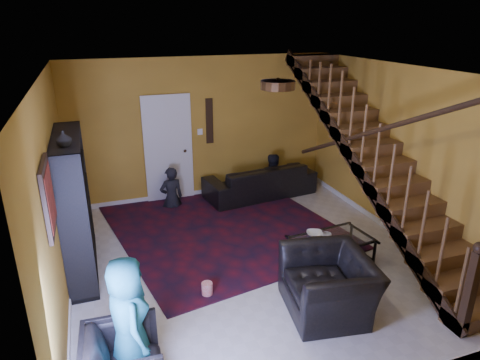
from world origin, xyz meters
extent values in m
plane|color=beige|center=(0.00, 0.00, 0.00)|extent=(5.50, 5.50, 0.00)
plane|color=gold|center=(0.00, 2.75, 1.40)|extent=(5.20, 0.00, 5.20)
plane|color=gold|center=(0.00, -2.75, 1.40)|extent=(5.20, 0.00, 5.20)
plane|color=gold|center=(-2.60, 0.00, 1.40)|extent=(0.00, 5.50, 5.50)
plane|color=gold|center=(2.60, 0.00, 1.40)|extent=(0.00, 5.50, 5.50)
plane|color=white|center=(0.00, 0.00, 2.80)|extent=(5.50, 5.50, 0.00)
cube|color=silver|center=(0.00, 2.74, 0.05)|extent=(5.20, 0.02, 0.10)
cube|color=silver|center=(-2.59, 0.00, 0.05)|extent=(0.02, 5.50, 0.10)
cube|color=gold|center=(2.12, 0.00, 1.32)|extent=(0.95, 4.92, 2.83)
cube|color=black|center=(1.67, 0.00, 1.40)|extent=(0.04, 5.02, 3.02)
cylinder|color=black|center=(1.70, 0.00, 1.85)|extent=(0.07, 4.20, 2.44)
cube|color=black|center=(1.70, -2.40, 0.55)|extent=(0.10, 0.10, 1.10)
cube|color=black|center=(-2.41, 0.60, 1.00)|extent=(0.35, 1.80, 2.00)
cube|color=black|center=(-2.41, 0.60, 0.40)|extent=(0.35, 1.72, 0.03)
cube|color=black|center=(-2.41, 0.60, 1.16)|extent=(0.35, 1.72, 0.03)
cube|color=silver|center=(-0.70, 2.73, 1.02)|extent=(0.82, 0.05, 2.05)
cube|color=maroon|center=(-2.57, -0.90, 1.75)|extent=(0.04, 0.74, 0.74)
cube|color=black|center=(0.15, 2.73, 1.55)|extent=(0.14, 0.03, 0.90)
cylinder|color=#3F2814|center=(0.00, -0.80, 2.74)|extent=(0.40, 0.40, 0.10)
cube|color=#440C18|center=(-0.09, 1.28, 0.01)|extent=(4.13, 4.54, 0.02)
imported|color=black|center=(1.08, 2.30, 0.33)|extent=(2.35, 1.16, 0.66)
imported|color=black|center=(0.47, -1.45, 0.37)|extent=(1.15, 1.27, 0.74)
imported|color=black|center=(-0.76, 2.35, 0.18)|extent=(0.49, 0.35, 1.25)
imported|color=black|center=(1.35, 2.35, 0.20)|extent=(0.64, 0.51, 1.30)
imported|color=#17505A|center=(-1.95, -1.69, 0.67)|extent=(0.52, 0.71, 1.34)
cube|color=black|center=(0.52, -0.85, 0.21)|extent=(0.03, 0.03, 0.43)
cube|color=black|center=(1.60, -0.85, 0.21)|extent=(0.03, 0.03, 0.43)
cube|color=black|center=(0.52, -0.25, 0.21)|extent=(0.03, 0.03, 0.43)
cube|color=black|center=(1.60, -0.25, 0.21)|extent=(0.03, 0.03, 0.43)
cube|color=black|center=(1.06, -0.55, 0.11)|extent=(1.14, 0.72, 0.02)
cube|color=silver|center=(1.06, -0.55, 0.43)|extent=(1.21, 0.78, 0.02)
imported|color=#999999|center=(0.97, -0.56, 0.49)|extent=(0.16, 0.16, 0.11)
imported|color=#999999|center=(0.74, -0.66, 0.48)|extent=(0.12, 0.12, 0.08)
imported|color=#999999|center=(0.86, -0.38, 0.47)|extent=(0.30, 0.30, 0.06)
imported|color=#999999|center=(-2.41, 0.10, 2.10)|extent=(0.18, 0.18, 0.19)
cylinder|color=red|center=(-0.88, -0.67, 0.10)|extent=(0.16, 0.16, 0.17)
camera|label=1|loc=(-2.07, -5.33, 3.45)|focal=32.00mm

